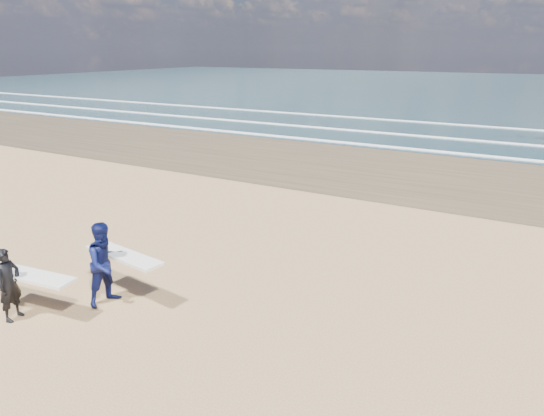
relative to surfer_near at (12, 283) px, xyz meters
The scene contains 2 objects.
surfer_near is the anchor object (origin of this frame).
surfer_far 1.95m from the surfer_near, 50.24° to the left, with size 2.25×1.29×1.95m.
Camera 1 is at (8.15, -5.33, 5.61)m, focal length 32.00 mm.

